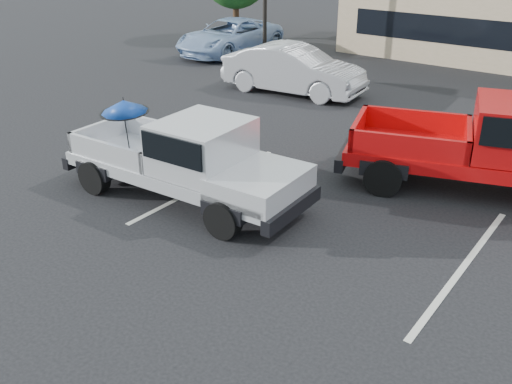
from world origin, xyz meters
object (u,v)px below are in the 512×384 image
Objects in this scene: silver_sedan at (294,70)px; blue_suv at (230,37)px; red_pickup at (507,144)px; silver_pickup at (194,157)px.

silver_sedan is 7.19m from blue_suv.
silver_sedan is at bearing 135.54° from red_pickup.
silver_pickup reaches higher than silver_sedan.
silver_pickup is 9.17m from silver_sedan.
silver_sedan is (-3.10, 8.62, -0.22)m from silver_pickup.
silver_pickup is 6.85m from red_pickup.
red_pickup is 9.26m from silver_sedan.
silver_pickup is at bearing -52.72° from blue_suv.
silver_pickup is 1.14× the size of silver_sedan.
red_pickup is 1.32× the size of silver_sedan.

